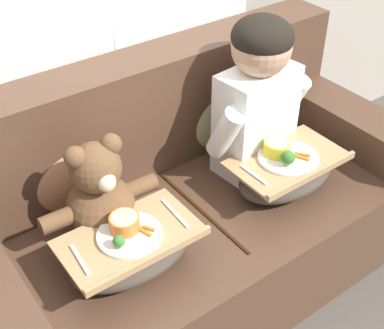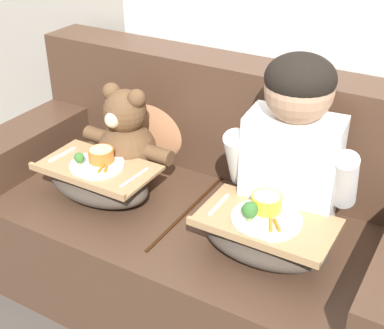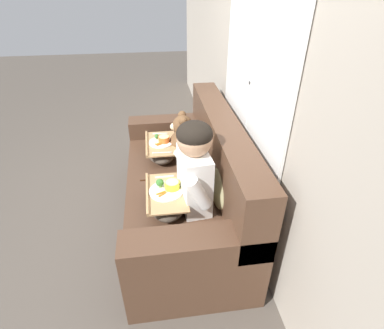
% 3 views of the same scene
% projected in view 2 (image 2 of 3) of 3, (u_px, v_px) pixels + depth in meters
% --- Properties ---
extents(ground_plane, '(14.00, 14.00, 0.00)m').
position_uv_depth(ground_plane, '(194.00, 290.00, 2.39)').
color(ground_plane, '#4C443D').
extents(couch, '(1.91, 0.91, 0.96)m').
position_uv_depth(couch, '(202.00, 220.00, 2.27)').
color(couch, '#4C3323').
rests_on(couch, ground_plane).
extents(throw_pillow_behind_child, '(0.39, 0.19, 0.41)m').
position_uv_depth(throw_pillow_behind_child, '(309.00, 160.00, 2.11)').
color(throw_pillow_behind_child, tan).
rests_on(throw_pillow_behind_child, couch).
extents(throw_pillow_behind_teddy, '(0.38, 0.18, 0.39)m').
position_uv_depth(throw_pillow_behind_teddy, '(154.00, 120.00, 2.43)').
color(throw_pillow_behind_teddy, '#B2754C').
rests_on(throw_pillow_behind_teddy, couch).
extents(child_figure, '(0.49, 0.25, 0.68)m').
position_uv_depth(child_figure, '(294.00, 139.00, 1.86)').
color(child_figure, white).
rests_on(child_figure, couch).
extents(teddy_bear, '(0.45, 0.31, 0.42)m').
position_uv_depth(teddy_bear, '(126.00, 140.00, 2.28)').
color(teddy_bear, brown).
rests_on(teddy_bear, couch).
extents(lap_tray_child, '(0.47, 0.29, 0.23)m').
position_uv_depth(lap_tray_child, '(265.00, 235.00, 1.85)').
color(lap_tray_child, '#473D33').
rests_on(lap_tray_child, child_figure).
extents(lap_tray_teddy, '(0.47, 0.28, 0.21)m').
position_uv_depth(lap_tray_teddy, '(99.00, 180.00, 2.18)').
color(lap_tray_teddy, '#473D33').
rests_on(lap_tray_teddy, teddy_bear).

